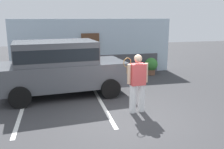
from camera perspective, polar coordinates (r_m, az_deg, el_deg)
The scene contains 7 objects.
ground_plane at distance 7.49m, azimuth 3.29°, elevation -9.84°, with size 40.00×40.00×0.00m, color #38383A.
parking_stripe_0 at distance 8.69m, azimuth -19.77°, elevation -7.30°, with size 0.12×4.40×0.01m, color silver.
parking_stripe_1 at distance 8.75m, azimuth -2.49°, elevation -6.36°, with size 0.12×4.40×0.01m, color silver.
house_frontage at distance 12.88m, azimuth -4.25°, elevation 5.96°, with size 8.17×0.40×2.81m.
parked_suv at distance 9.46m, azimuth -11.81°, elevation 2.04°, with size 4.77×2.53×2.05m.
tennis_player_man at distance 7.67m, azimuth 5.81°, elevation -1.84°, with size 0.80×0.32×1.81m.
potted_plant_by_porch at distance 12.87m, azimuth 8.92°, elevation 2.07°, with size 0.66×0.66×0.87m.
Camera 1 is at (-1.98, -6.61, 2.92)m, focal length 40.02 mm.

